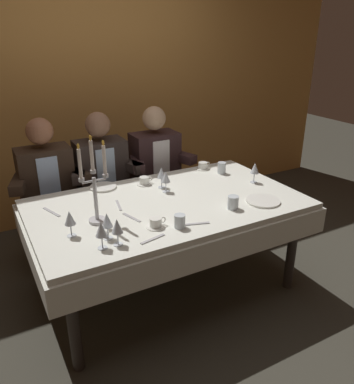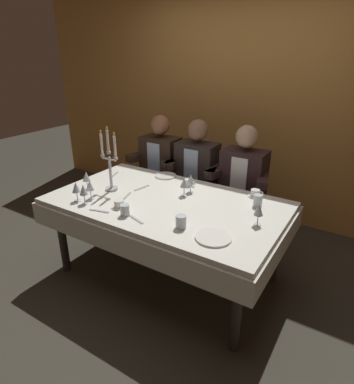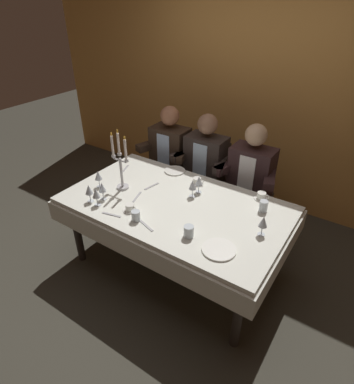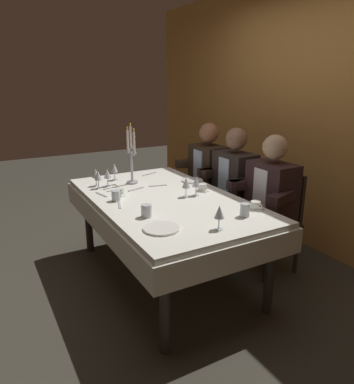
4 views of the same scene
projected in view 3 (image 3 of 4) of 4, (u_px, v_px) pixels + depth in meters
name	position (u px, v px, depth m)	size (l,w,h in m)	color
ground_plane	(175.00, 266.00, 3.17)	(12.00, 12.00, 0.00)	#3B382E
back_wall	(258.00, 89.00, 3.64)	(6.00, 0.12, 2.70)	#C98942
dining_table	(175.00, 214.00, 2.85)	(1.94, 1.14, 0.74)	white
candelabra	(121.00, 166.00, 2.87)	(0.19, 0.11, 0.56)	silver
dinner_plate_0	(175.00, 171.00, 3.26)	(0.21, 0.21, 0.01)	white
dinner_plate_1	(219.00, 249.00, 2.27)	(0.24, 0.24, 0.01)	white
wine_glass_0	(199.00, 181.00, 2.87)	(0.07, 0.07, 0.16)	silver
wine_glass_1	(96.00, 193.00, 2.69)	(0.07, 0.07, 0.16)	silver
wine_glass_2	(263.00, 222.00, 2.36)	(0.07, 0.07, 0.16)	silver
wine_glass_3	(89.00, 190.00, 2.74)	(0.07, 0.07, 0.16)	silver
wine_glass_4	(98.00, 176.00, 2.95)	(0.07, 0.07, 0.16)	silver
wine_glass_5	(193.00, 185.00, 2.81)	(0.07, 0.07, 0.16)	silver
wine_glass_6	(102.00, 188.00, 2.77)	(0.07, 0.07, 0.16)	silver
water_tumbler_0	(189.00, 231.00, 2.38)	(0.08, 0.08, 0.09)	silver
water_tumbler_1	(263.00, 206.00, 2.65)	(0.07, 0.07, 0.10)	silver
water_tumbler_2	(136.00, 216.00, 2.55)	(0.07, 0.07, 0.09)	silver
coffee_cup_0	(197.00, 181.00, 3.04)	(0.13, 0.12, 0.06)	white
coffee_cup_1	(130.00, 208.00, 2.67)	(0.13, 0.12, 0.06)	white
coffee_cup_2	(262.00, 196.00, 2.82)	(0.13, 0.12, 0.06)	white
fork_0	(112.00, 215.00, 2.63)	(0.17, 0.02, 0.01)	#B7B7BC
fork_1	(152.00, 186.00, 3.01)	(0.17, 0.02, 0.01)	#B7B7BC
knife_2	(125.00, 169.00, 3.30)	(0.19, 0.02, 0.01)	#B7B7BC
spoon_3	(137.00, 197.00, 2.85)	(0.17, 0.02, 0.01)	#B7B7BC
fork_4	(146.00, 225.00, 2.51)	(0.17, 0.02, 0.01)	#B7B7BC
seated_diner_0	(170.00, 150.00, 3.73)	(0.63, 0.48, 1.24)	#2F2A26
seated_diner_1	(206.00, 160.00, 3.51)	(0.63, 0.48, 1.24)	#2F2A26
seated_diner_2	(251.00, 172.00, 3.26)	(0.63, 0.48, 1.24)	#2F2A26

